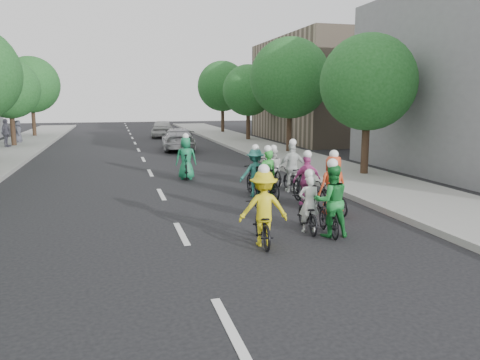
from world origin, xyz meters
name	(u,v)px	position (x,y,z in m)	size (l,w,h in m)	color
ground	(181,234)	(0.00, 0.00, 0.00)	(120.00, 120.00, 0.00)	black
curb_left	(3,177)	(-6.05, 10.00, 0.09)	(0.18, 80.00, 0.18)	#999993
sidewalk_right	(314,165)	(8.00, 10.00, 0.07)	(4.00, 80.00, 0.15)	gray
curb_right	(277,166)	(6.05, 10.00, 0.09)	(0.18, 80.00, 0.18)	#999993
bldg_se	(336,90)	(16.00, 24.00, 4.00)	(10.00, 14.00, 8.00)	gray
tree_l_4	(10,89)	(-8.20, 24.00, 3.96)	(4.00, 4.00, 5.97)	black
tree_l_5	(31,85)	(-8.20, 33.00, 4.52)	(4.80, 4.80, 6.93)	black
tree_r_0	(368,83)	(8.80, 6.60, 3.96)	(4.00, 4.00, 5.97)	black
tree_r_1	(290,78)	(8.80, 15.60, 4.52)	(4.80, 4.80, 6.93)	black
tree_r_2	(248,90)	(8.80, 24.60, 3.96)	(4.00, 4.00, 5.97)	black
tree_r_3	(222,86)	(8.80, 33.60, 4.52)	(4.80, 4.80, 6.93)	black
cyclist_0	(308,211)	(3.11, -0.58, 0.52)	(0.77, 1.68, 1.59)	black
cyclist_1	(330,206)	(3.47, -1.11, 0.73)	(0.93, 1.53, 1.90)	black
cyclist_2	(263,215)	(1.68, -1.34, 0.69)	(1.18, 1.83, 1.86)	black
cyclist_3	(306,184)	(4.23, 2.18, 0.65)	(0.95, 1.91, 1.74)	black
cyclist_4	(332,192)	(4.50, 0.93, 0.65)	(0.89, 1.76, 1.87)	black
cyclist_5	(267,180)	(3.33, 3.33, 0.63)	(0.79, 1.78, 1.81)	black
cyclist_6	(273,170)	(4.36, 5.72, 0.57)	(0.73, 1.94, 1.57)	black
cyclist_7	(255,176)	(3.06, 3.85, 0.69)	(1.06, 1.79, 1.79)	black
cyclist_8	(292,173)	(4.60, 4.35, 0.66)	(1.04, 1.64, 1.90)	black
cyclist_9	(186,162)	(1.33, 7.99, 0.71)	(0.92, 1.81, 1.91)	black
follow_car_lead	(178,139)	(2.51, 19.30, 0.72)	(2.02, 4.97, 1.44)	#AFB0B4
follow_car_trail	(163,128)	(2.62, 30.16, 0.77)	(1.82, 4.52, 1.54)	silver
spectator_1	(6,133)	(-8.41, 22.77, 1.08)	(1.09, 0.45, 1.86)	#4D4C58
spectator_2	(18,131)	(-8.33, 26.42, 0.96)	(0.79, 0.51, 1.61)	#4E4E5B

